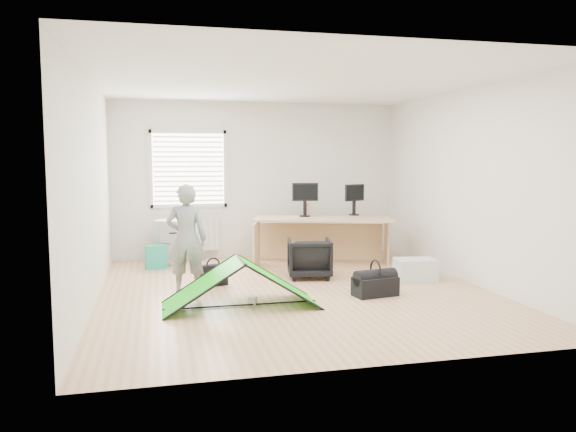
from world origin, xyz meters
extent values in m
plane|color=tan|center=(0.00, 0.00, 0.00)|extent=(5.50, 5.50, 0.00)
cube|color=silver|center=(0.00, 2.75, 1.35)|extent=(5.00, 0.02, 2.70)
cube|color=silver|center=(-1.20, 2.71, 1.55)|extent=(1.20, 0.06, 1.20)
cube|color=silver|center=(-1.20, 2.67, 0.45)|extent=(1.00, 0.12, 0.60)
cube|color=tan|center=(0.89, 1.67, 0.38)|extent=(2.35, 1.35, 0.76)
cube|color=#A0A3A5|center=(-1.50, 2.39, 0.37)|extent=(0.60, 0.72, 0.73)
cube|color=black|center=(0.66, 1.98, 0.97)|extent=(0.44, 0.16, 0.41)
cube|color=black|center=(1.53, 1.98, 0.96)|extent=(0.41, 0.24, 0.39)
cube|color=beige|center=(0.35, 1.96, 0.77)|extent=(0.40, 0.16, 0.02)
cylinder|color=#BA6870|center=(0.71, 2.00, 0.88)|extent=(0.08, 0.08, 0.22)
imported|color=black|center=(0.40, 0.76, 0.29)|extent=(0.72, 0.73, 0.57)
imported|color=gray|center=(-1.38, 0.21, 0.71)|extent=(0.57, 0.43, 1.41)
cube|color=silver|center=(1.82, 0.22, 0.16)|extent=(0.60, 0.45, 0.31)
cube|color=teal|center=(-1.77, 1.91, 0.19)|extent=(0.34, 0.21, 0.38)
cube|color=black|center=(-1.01, 0.55, 0.15)|extent=(0.41, 0.21, 0.29)
cube|color=silver|center=(-0.66, -0.55, 0.05)|extent=(0.12, 0.12, 0.09)
cube|color=black|center=(0.93, -0.48, 0.12)|extent=(0.59, 0.37, 0.24)
camera|label=1|loc=(-1.74, -7.01, 1.75)|focal=35.00mm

